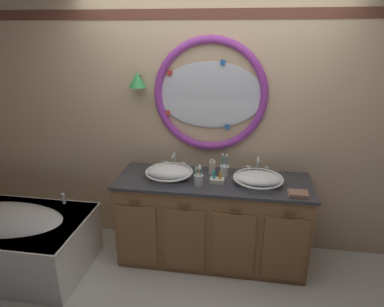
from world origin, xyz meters
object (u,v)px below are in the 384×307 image
at_px(folded_hand_towel, 298,194).
at_px(bathtub, 7,237).
at_px(toiletry_basket, 217,180).
at_px(sink_basin_right, 258,178).
at_px(sink_basin_left, 169,172).
at_px(toothbrush_holder_left, 199,180).
at_px(soap_dispenser, 212,167).
at_px(toothbrush_holder_right, 224,170).

bearing_deg(folded_hand_towel, bathtub, -174.93).
bearing_deg(bathtub, toiletry_basket, 10.69).
relative_size(bathtub, folded_hand_towel, 8.94).
bearing_deg(sink_basin_right, bathtub, -170.05).
xyz_separation_m(sink_basin_left, toothbrush_holder_left, (0.30, -0.12, -0.00)).
xyz_separation_m(soap_dispenser, toiletry_basket, (0.07, -0.20, -0.04)).
bearing_deg(soap_dispenser, toothbrush_holder_right, -8.65).
relative_size(sink_basin_right, toiletry_basket, 3.53).
xyz_separation_m(sink_basin_left, sink_basin_right, (0.83, 0.00, -0.01)).
distance_m(bathtub, toiletry_basket, 2.09).
xyz_separation_m(sink_basin_left, soap_dispenser, (0.39, 0.17, 0.01)).
bearing_deg(toothbrush_holder_left, folded_hand_towel, -3.50).
xyz_separation_m(sink_basin_right, toiletry_basket, (-0.37, -0.04, -0.02)).
distance_m(bathtub, folded_hand_towel, 2.75).
height_order(bathtub, sink_basin_right, sink_basin_right).
distance_m(folded_hand_towel, toiletry_basket, 0.72).
height_order(sink_basin_left, sink_basin_right, sink_basin_left).
xyz_separation_m(bathtub, toiletry_basket, (1.98, 0.37, 0.58)).
bearing_deg(sink_basin_left, toothbrush_holder_left, -22.17).
xyz_separation_m(bathtub, soap_dispenser, (1.91, 0.58, 0.61)).
bearing_deg(soap_dispenser, toiletry_basket, -71.95).
distance_m(bathtub, soap_dispenser, 2.09).
distance_m(sink_basin_left, toothbrush_holder_left, 0.32).
relative_size(sink_basin_left, toothbrush_holder_right, 2.04).
xyz_separation_m(toothbrush_holder_left, folded_hand_towel, (0.86, -0.05, -0.05)).
bearing_deg(bathtub, toothbrush_holder_right, 15.38).
relative_size(bathtub, toiletry_basket, 12.10).
height_order(sink_basin_left, toothbrush_holder_right, toothbrush_holder_right).
height_order(soap_dispenser, toiletry_basket, soap_dispenser).
relative_size(sink_basin_right, toothbrush_holder_left, 2.32).
xyz_separation_m(sink_basin_right, toothbrush_holder_left, (-0.53, -0.12, 0.01)).
distance_m(toothbrush_holder_left, soap_dispenser, 0.30).
xyz_separation_m(sink_basin_right, toothbrush_holder_right, (-0.32, 0.15, 0.00)).
bearing_deg(toothbrush_holder_right, bathtub, -164.62).
distance_m(toothbrush_holder_right, folded_hand_towel, 0.72).
height_order(toothbrush_holder_right, folded_hand_towel, toothbrush_holder_right).
height_order(bathtub, toiletry_basket, toiletry_basket).
bearing_deg(toothbrush_holder_right, toiletry_basket, -106.70).
relative_size(sink_basin_left, folded_hand_towel, 2.58).
bearing_deg(toothbrush_holder_right, sink_basin_left, -164.02).
distance_m(sink_basin_right, toothbrush_holder_right, 0.35).
bearing_deg(sink_basin_right, folded_hand_towel, -27.66).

